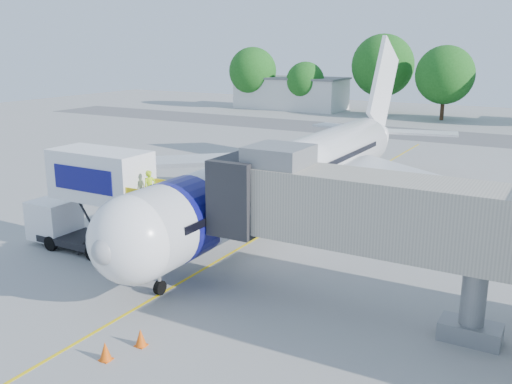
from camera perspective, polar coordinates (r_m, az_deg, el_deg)
The scene contains 14 objects.
ground at distance 33.03m, azimuth 0.87°, elevation -4.18°, with size 160.00×160.00×0.00m, color #959593.
guidance_line at distance 33.03m, azimuth 0.87°, elevation -4.17°, with size 0.15×70.00×0.01m, color yellow.
taxiway_strip at distance 71.82m, azimuth 17.33°, elevation 5.41°, with size 120.00×10.00×0.01m, color #59595B.
aircraft at distance 35.78m, azimuth 4.08°, elevation 2.15°, with size 34.17×37.73×11.35m.
jet_bridge at distance 22.50m, azimuth 10.19°, elevation -1.86°, with size 13.90×3.20×6.60m.
catering_hiloader at distance 30.55m, azimuth -15.99°, elevation -0.92°, with size 8.50×2.44×5.50m.
ground_tug at distance 22.17m, azimuth -23.64°, elevation -12.98°, with size 4.04×2.29×1.56m.
safety_cone_a at distance 21.09m, azimuth -14.83°, elevation -15.16°, with size 0.43×0.43×0.69m.
safety_cone_b at distance 21.68m, azimuth -11.46°, elevation -14.10°, with size 0.42×0.42×0.67m.
outbuilding_left at distance 97.77m, azimuth 3.51°, elevation 9.87°, with size 18.40×8.40×5.30m.
tree_a at distance 98.58m, azimuth -0.33°, elevation 11.99°, with size 8.00×8.00×10.20m.
tree_b at distance 94.39m, azimuth 4.94°, elevation 10.98°, with size 6.22×6.22×7.93m.
tree_c at distance 92.31m, azimuth 12.55°, elevation 12.24°, with size 9.58×9.58×12.22m.
tree_d at distance 86.55m, azimuth 18.37°, elevation 11.05°, with size 8.27×8.27×10.54m.
Camera 1 is at (15.05, -27.42, 10.62)m, focal length 40.00 mm.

